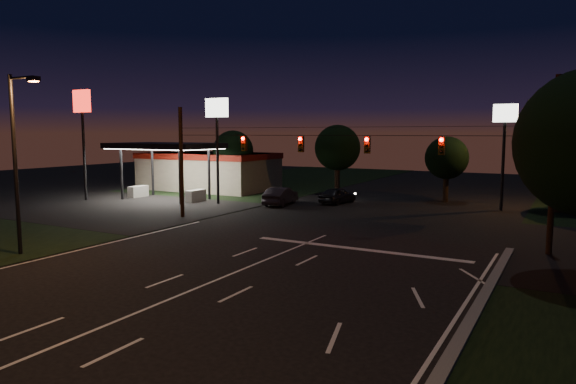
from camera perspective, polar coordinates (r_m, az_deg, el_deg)
The scene contains 19 objects.
ground at distance 19.75m, azimuth -13.58°, elevation -11.74°, with size 140.00×140.00×0.00m, color black.
cross_street_left at distance 44.70m, azimuth -18.59°, elevation -1.68°, with size 20.00×16.00×0.02m, color black.
center_line at distance 16.17m, azimuth -28.76°, elevation -16.58°, with size 0.14×40.00×0.01m, color silver.
stop_bar at distance 27.74m, azimuth 7.65°, elevation -6.27°, with size 12.00×0.50×0.01m, color silver.
utility_pole_right at distance 29.37m, azimuth 26.96°, elevation -6.23°, with size 0.30×0.30×9.00m, color black.
utility_pole_left at distance 38.45m, azimuth -11.62°, elevation -2.77°, with size 0.28×0.28×8.00m, color black.
signal_span at distance 31.42m, azimuth 5.01°, elevation 5.37°, with size 24.00×0.40×1.56m.
gas_station at distance 56.23m, azimuth -9.10°, elevation 2.65°, with size 14.20×16.10×5.25m.
pole_sign_left_near at distance 44.67m, azimuth -7.90°, elevation 7.57°, with size 2.20×0.30×9.10m.
pole_sign_left_far at distance 50.15m, azimuth -21.88°, elevation 7.78°, with size 2.00×0.30×10.00m.
pole_sign_right at distance 43.98m, azimuth 22.93°, elevation 6.17°, with size 1.80×0.30×8.40m.
street_light_left at distance 28.75m, azimuth -27.83°, elevation 4.01°, with size 2.20×0.35×9.00m.
street_light_right_far at distance 45.75m, azimuth 27.19°, elevation 4.71°, with size 2.20×0.35×9.00m.
tree_far_a at distance 53.60m, azimuth -6.04°, elevation 4.51°, with size 4.20×4.20×6.42m.
tree_far_b at distance 52.19m, azimuth 5.60°, elevation 4.85°, with size 4.60×4.60×6.98m.
tree_far_c at distance 47.88m, azimuth 17.27°, elevation 3.58°, with size 3.80×3.80×5.86m.
tree_far_d at distance 44.87m, azimuth 28.12°, elevation 4.11°, with size 4.80×4.80×7.30m.
car_oncoming_a at distance 45.29m, azimuth 5.52°, elevation -0.36°, with size 1.67×4.16×1.42m, color black.
car_oncoming_b at distance 44.10m, azimuth -0.82°, elevation -0.45°, with size 1.61×4.63×1.52m, color black.
Camera 1 is at (12.82, -13.71, 6.14)m, focal length 32.00 mm.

